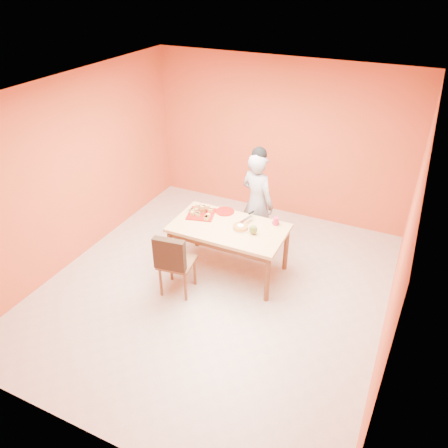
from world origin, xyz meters
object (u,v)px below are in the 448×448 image
at_px(pastry_platter, 201,214).
at_px(sponge_cake, 240,227).
at_px(dining_table, 229,232).
at_px(egg_ornament, 253,229).
at_px(dining_chair, 176,261).
at_px(checker_tin, 276,223).
at_px(red_dinner_plate, 225,211).
at_px(magenta_glass, 276,221).
at_px(person, 257,203).

distance_m(pastry_platter, sponge_cake, 0.69).
relative_size(dining_table, egg_ornament, 11.00).
distance_m(dining_table, dining_chair, 0.86).
relative_size(dining_table, dining_chair, 1.65).
bearing_deg(pastry_platter, checker_tin, 11.63).
relative_size(red_dinner_plate, magenta_glass, 2.47).
relative_size(dining_chair, egg_ornament, 6.66).
bearing_deg(egg_ornament, dining_chair, -126.72).
xyz_separation_m(red_dinner_plate, egg_ornament, (0.60, -0.38, 0.06)).
distance_m(person, checker_tin, 0.57).
xyz_separation_m(person, magenta_glass, (0.44, -0.40, 0.00)).
bearing_deg(dining_chair, egg_ornament, 31.73).
xyz_separation_m(person, red_dinner_plate, (-0.36, -0.37, -0.04)).
bearing_deg(red_dinner_plate, person, 46.08).
relative_size(dining_chair, red_dinner_plate, 3.51).
bearing_deg(checker_tin, red_dinner_plate, -180.00).
relative_size(pastry_platter, red_dinner_plate, 1.37).
relative_size(person, pastry_platter, 4.28).
xyz_separation_m(dining_table, dining_chair, (-0.44, -0.72, -0.16)).
xyz_separation_m(dining_table, sponge_cake, (0.18, 0.00, 0.13)).
bearing_deg(dining_chair, sponge_cake, 41.19).
distance_m(pastry_platter, red_dinner_plate, 0.36).
xyz_separation_m(person, pastry_platter, (-0.64, -0.60, -0.04)).
distance_m(sponge_cake, magenta_glass, 0.51).
distance_m(person, red_dinner_plate, 0.52).
xyz_separation_m(dining_chair, red_dinner_plate, (0.22, 1.07, 0.27)).
bearing_deg(red_dinner_plate, dining_table, -57.44).
bearing_deg(dining_chair, person, 59.89).
distance_m(dining_chair, checker_tin, 1.50).
relative_size(dining_table, pastry_platter, 4.22).
relative_size(pastry_platter, checker_tin, 3.75).
height_order(magenta_glass, checker_tin, magenta_glass).
bearing_deg(red_dinner_plate, dining_chair, -101.54).
relative_size(person, egg_ornament, 11.16).
height_order(dining_table, sponge_cake, sponge_cake).
height_order(dining_table, red_dinner_plate, red_dinner_plate).
distance_m(person, sponge_cake, 0.73).
height_order(dining_chair, red_dinner_plate, dining_chair).
bearing_deg(pastry_platter, magenta_glass, 10.34).
xyz_separation_m(dining_chair, magenta_glass, (1.02, 1.05, 0.31)).
relative_size(dining_chair, person, 0.60).
distance_m(red_dinner_plate, magenta_glass, 0.80).
relative_size(red_dinner_plate, sponge_cake, 1.26).
height_order(red_dinner_plate, egg_ornament, egg_ornament).
distance_m(sponge_cake, checker_tin, 0.52).
bearing_deg(person, pastry_platter, 63.90).
bearing_deg(dining_table, red_dinner_plate, 122.56).
distance_m(pastry_platter, magenta_glass, 1.10).
bearing_deg(pastry_platter, dining_chair, -85.96).
bearing_deg(dining_table, person, 79.26).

